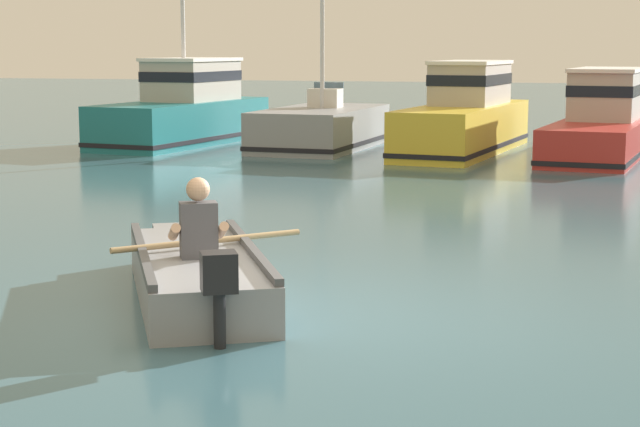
% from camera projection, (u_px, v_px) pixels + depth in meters
% --- Properties ---
extents(ground_plane, '(120.00, 120.00, 0.00)m').
position_uv_depth(ground_plane, '(325.00, 316.00, 9.43)').
color(ground_plane, '#386070').
extents(rowboat_with_person, '(2.41, 3.49, 1.19)m').
position_uv_depth(rowboat_with_person, '(197.00, 273.00, 10.07)').
color(rowboat_with_person, gray).
rests_on(rowboat_with_person, ground).
extents(moored_boat_teal, '(2.78, 5.90, 4.93)m').
position_uv_depth(moored_boat_teal, '(185.00, 111.00, 25.85)').
color(moored_boat_teal, '#1E727A').
rests_on(moored_boat_teal, ground).
extents(moored_boat_grey, '(2.42, 4.71, 4.37)m').
position_uv_depth(moored_boat_grey, '(321.00, 129.00, 24.69)').
color(moored_boat_grey, gray).
rests_on(moored_boat_grey, ground).
extents(moored_boat_yellow, '(2.48, 6.23, 2.04)m').
position_uv_depth(moored_boat_yellow, '(465.00, 118.00, 23.79)').
color(moored_boat_yellow, gold).
rests_on(moored_boat_yellow, ground).
extents(moored_boat_red, '(2.61, 6.68, 1.89)m').
position_uv_depth(moored_boat_red, '(604.00, 123.00, 23.14)').
color(moored_boat_red, '#B72D28').
rests_on(moored_boat_red, ground).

